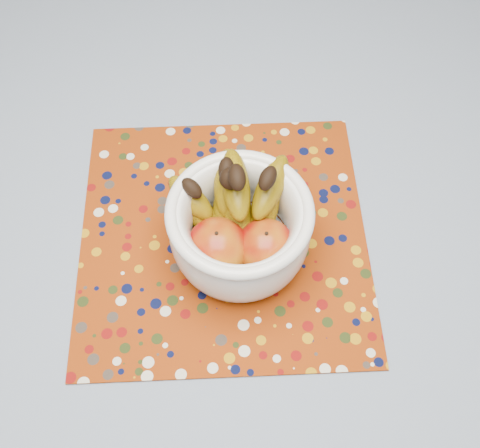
{
  "coord_description": "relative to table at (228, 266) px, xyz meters",
  "views": [
    {
      "loc": [
        0.04,
        -0.4,
        1.51
      ],
      "look_at": [
        0.02,
        -0.01,
        0.83
      ],
      "focal_mm": 42.0,
      "sensor_mm": 36.0,
      "label": 1
    }
  ],
  "objects": [
    {
      "name": "fruit_bowl",
      "position": [
        0.02,
        -0.01,
        0.16
      ],
      "size": [
        0.23,
        0.21,
        0.17
      ],
      "color": "white",
      "rests_on": "placemat"
    },
    {
      "name": "placemat",
      "position": [
        -0.01,
        0.01,
        0.09
      ],
      "size": [
        0.47,
        0.47,
        0.0
      ],
      "primitive_type": "cube",
      "rotation": [
        0.0,
        0.0,
        0.1
      ],
      "color": "maroon",
      "rests_on": "tablecloth"
    },
    {
      "name": "tablecloth",
      "position": [
        0.0,
        0.0,
        0.08
      ],
      "size": [
        1.32,
        1.32,
        0.01
      ],
      "primitive_type": "cube",
      "color": "slate",
      "rests_on": "table"
    },
    {
      "name": "table",
      "position": [
        0.0,
        0.0,
        0.0
      ],
      "size": [
        1.2,
        1.2,
        0.75
      ],
      "color": "brown",
      "rests_on": "ground"
    }
  ]
}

